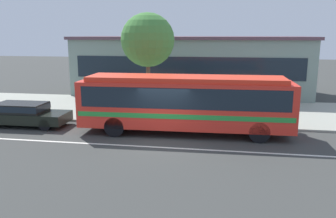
# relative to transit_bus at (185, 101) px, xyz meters

# --- Properties ---
(ground_plane) EXTENTS (120.00, 120.00, 0.00)m
(ground_plane) POSITION_rel_transit_bus_xyz_m (-0.89, -1.70, -1.72)
(ground_plane) COLOR #3A3B39
(sidewalk_slab) EXTENTS (60.00, 8.00, 0.12)m
(sidewalk_slab) POSITION_rel_transit_bus_xyz_m (-0.89, 5.35, -1.66)
(sidewalk_slab) COLOR #9E9F91
(sidewalk_slab) RESTS_ON ground_plane
(lane_stripe_center) EXTENTS (56.00, 0.16, 0.01)m
(lane_stripe_center) POSITION_rel_transit_bus_xyz_m (-0.89, -2.50, -1.72)
(lane_stripe_center) COLOR silver
(lane_stripe_center) RESTS_ON ground_plane
(transit_bus) EXTENTS (10.74, 2.80, 2.96)m
(transit_bus) POSITION_rel_transit_bus_xyz_m (0.00, 0.00, 0.00)
(transit_bus) COLOR red
(transit_bus) RESTS_ON ground_plane
(sedan_behind_bus) EXTENTS (4.83, 1.95, 1.29)m
(sedan_behind_bus) POSITION_rel_transit_bus_xyz_m (-9.07, 0.01, -0.99)
(sedan_behind_bus) COLOR black
(sedan_behind_bus) RESTS_ON ground_plane
(pedestrian_waiting_near_sign) EXTENTS (0.44, 0.44, 1.60)m
(pedestrian_waiting_near_sign) POSITION_rel_transit_bus_xyz_m (2.02, 2.28, -0.67)
(pedestrian_waiting_near_sign) COLOR #272F50
(pedestrian_waiting_near_sign) RESTS_ON sidewalk_slab
(bus_stop_sign) EXTENTS (0.08, 0.44, 2.33)m
(bus_stop_sign) POSITION_rel_transit_bus_xyz_m (4.73, 2.15, -0.10)
(bus_stop_sign) COLOR gray
(bus_stop_sign) RESTS_ON sidewalk_slab
(street_tree_near_stop) EXTENTS (3.36, 3.36, 6.24)m
(street_tree_near_stop) POSITION_rel_transit_bus_xyz_m (-2.92, 4.34, 2.94)
(street_tree_near_stop) COLOR brown
(street_tree_near_stop) RESTS_ON sidewalk_slab
(station_building) EXTENTS (19.32, 7.81, 4.84)m
(station_building) POSITION_rel_transit_bus_xyz_m (-1.03, 12.72, 0.71)
(station_building) COLOR gray
(station_building) RESTS_ON ground_plane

